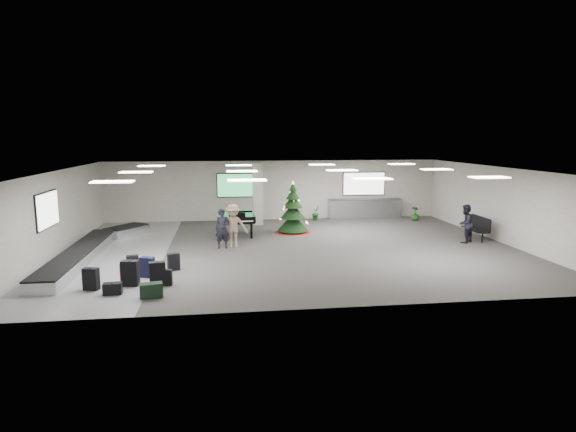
{
  "coord_description": "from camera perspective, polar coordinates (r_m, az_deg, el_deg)",
  "views": [
    {
      "loc": [
        -2.7,
        -18.86,
        4.46
      ],
      "look_at": [
        -0.05,
        1.0,
        1.16
      ],
      "focal_mm": 30.0,
      "sensor_mm": 36.0,
      "label": 1
    }
  ],
  "objects": [
    {
      "name": "pink_suitcase",
      "position": [
        15.72,
        -18.49,
        -6.43
      ],
      "size": [
        0.46,
        0.36,
        0.65
      ],
      "rotation": [
        0.0,
        0.0,
        -0.37
      ],
      "color": "#EC1E50",
      "rests_on": "ground"
    },
    {
      "name": "potted_plant_left",
      "position": [
        26.01,
        3.31,
        0.39
      ],
      "size": [
        0.58,
        0.58,
        0.83
      ],
      "primitive_type": "imported",
      "rotation": [
        0.0,
        0.0,
        0.77
      ],
      "color": "#194416",
      "rests_on": "ground"
    },
    {
      "name": "potted_plant_right",
      "position": [
        26.84,
        14.85,
        0.3
      ],
      "size": [
        0.61,
        0.61,
        0.77
      ],
      "primitive_type": "imported",
      "rotation": [
        0.0,
        0.0,
        2.35
      ],
      "color": "#194416",
      "rests_on": "ground"
    },
    {
      "name": "suitcase_5",
      "position": [
        15.39,
        -22.3,
        -6.93
      ],
      "size": [
        0.49,
        0.35,
        0.68
      ],
      "rotation": [
        0.0,
        0.0,
        -0.28
      ],
      "color": "black",
      "rests_on": "ground"
    },
    {
      "name": "black_duffel",
      "position": [
        14.8,
        -20.07,
        -8.09
      ],
      "size": [
        0.53,
        0.31,
        0.36
      ],
      "rotation": [
        0.0,
        0.0,
        0.05
      ],
      "color": "black",
      "rests_on": "ground"
    },
    {
      "name": "service_counter",
      "position": [
        26.94,
        9.1,
        0.88
      ],
      "size": [
        4.05,
        0.65,
        1.08
      ],
      "color": "silver",
      "rests_on": "ground"
    },
    {
      "name": "christmas_tree",
      "position": [
        22.62,
        0.58,
        0.15
      ],
      "size": [
        1.72,
        1.72,
        2.46
      ],
      "color": "maroon",
      "rests_on": "ground"
    },
    {
      "name": "suitcase_1",
      "position": [
        15.18,
        -15.22,
        -6.62
      ],
      "size": [
        0.51,
        0.33,
        0.76
      ],
      "rotation": [
        0.0,
        0.0,
        0.18
      ],
      "color": "black",
      "rests_on": "ground"
    },
    {
      "name": "ground",
      "position": [
        19.57,
        0.54,
        -3.82
      ],
      "size": [
        18.0,
        18.0,
        0.0
      ],
      "primitive_type": "plane",
      "color": "#3A3835",
      "rests_on": "ground"
    },
    {
      "name": "bench",
      "position": [
        22.69,
        21.56,
        -1.16
      ],
      "size": [
        0.58,
        1.63,
        1.02
      ],
      "rotation": [
        0.0,
        0.0,
        -0.02
      ],
      "color": "black",
      "rests_on": "ground"
    },
    {
      "name": "navy_suitcase",
      "position": [
        16.14,
        -16.34,
        -5.85
      ],
      "size": [
        0.49,
        0.39,
        0.68
      ],
      "rotation": [
        0.0,
        0.0,
        -0.35
      ],
      "color": "black",
      "rests_on": "ground"
    },
    {
      "name": "suitcase_0",
      "position": [
        15.4,
        -18.19,
        -6.45
      ],
      "size": [
        0.54,
        0.36,
        0.8
      ],
      "rotation": [
        0.0,
        0.0,
        -0.17
      ],
      "color": "black",
      "rests_on": "ground"
    },
    {
      "name": "baggage_carousel",
      "position": [
        19.93,
        -22.4,
        -3.67
      ],
      "size": [
        2.28,
        9.71,
        0.43
      ],
      "color": "silver",
      "rests_on": "ground"
    },
    {
      "name": "traveler_bench",
      "position": [
        21.74,
        20.26,
        -0.86
      ],
      "size": [
        1.02,
        0.98,
        1.65
      ],
      "primitive_type": "imported",
      "rotation": [
        0.0,
        0.0,
        3.76
      ],
      "color": "black",
      "rests_on": "ground"
    },
    {
      "name": "traveler_b",
      "position": [
        19.66,
        -6.5,
        -1.16
      ],
      "size": [
        1.15,
        0.66,
        1.78
      ],
      "primitive_type": "imported",
      "rotation": [
        0.0,
        0.0,
        -0.0
      ],
      "color": "#8F7658",
      "rests_on": "ground"
    },
    {
      "name": "room_envelope",
      "position": [
        19.79,
        -0.82,
        3.17
      ],
      "size": [
        18.02,
        14.02,
        3.21
      ],
      "color": "#A7A298",
      "rests_on": "ground"
    },
    {
      "name": "grand_piano",
      "position": [
        21.95,
        -6.15,
        -0.21
      ],
      "size": [
        1.67,
        2.1,
        1.17
      ],
      "rotation": [
        0.0,
        0.0,
        0.03
      ],
      "color": "black",
      "rests_on": "ground"
    },
    {
      "name": "suitcase_7",
      "position": [
        15.19,
        -14.21,
        -7.06
      ],
      "size": [
        0.35,
        0.21,
        0.5
      ],
      "rotation": [
        0.0,
        0.0,
        -0.11
      ],
      "color": "black",
      "rests_on": "ground"
    },
    {
      "name": "traveler_a",
      "position": [
        19.57,
        -7.77,
        -1.5
      ],
      "size": [
        0.61,
        0.42,
        1.61
      ],
      "primitive_type": "imported",
      "rotation": [
        0.0,
        0.0,
        0.06
      ],
      "color": "black",
      "rests_on": "ground"
    },
    {
      "name": "suitcase_3",
      "position": [
        16.77,
        -13.4,
        -5.3
      ],
      "size": [
        0.44,
        0.34,
        0.6
      ],
      "rotation": [
        0.0,
        0.0,
        0.37
      ],
      "color": "black",
      "rests_on": "ground"
    },
    {
      "name": "suitcase_8",
      "position": [
        16.94,
        -17.94,
        -5.39
      ],
      "size": [
        0.43,
        0.31,
        0.59
      ],
      "rotation": [
        0.0,
        0.0,
        0.24
      ],
      "color": "black",
      "rests_on": "ground"
    },
    {
      "name": "green_duffel",
      "position": [
        14.18,
        -15.91,
        -8.47
      ],
      "size": [
        0.67,
        0.43,
        0.44
      ],
      "rotation": [
        0.0,
        0.0,
        0.2
      ],
      "color": "black",
      "rests_on": "ground"
    }
  ]
}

